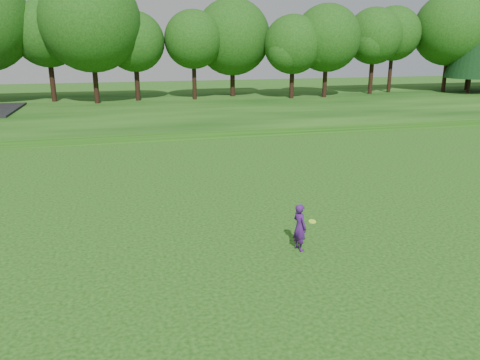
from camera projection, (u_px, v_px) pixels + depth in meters
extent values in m
plane|color=#0F3B0B|center=(225.00, 266.00, 14.23)|extent=(140.00, 140.00, 0.00)
cube|color=#0F3B0B|center=(152.00, 108.00, 45.79)|extent=(130.00, 30.00, 0.60)
cube|color=gray|center=(165.00, 138.00, 32.84)|extent=(130.00, 1.60, 0.04)
imported|color=#431769|center=(300.00, 227.00, 15.12)|extent=(0.54, 0.66, 1.58)
cylinder|color=#C5FF28|center=(312.00, 222.00, 14.80)|extent=(0.24, 0.24, 0.06)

